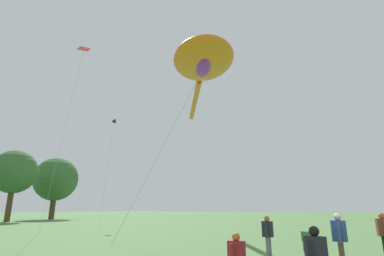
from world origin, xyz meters
The scene contains 9 objects.
big_show_kite centered at (4.65, 7.65, 10.70)m, with size 12.59×9.86×11.30m.
person_brown_coat centered at (1.89, 3.23, 0.92)m, with size 0.57×0.43×1.59m.
person_redhead_woman centered at (0.84, 0.56, 1.00)m, with size 0.62×0.45×1.73m.
person_photographer centered at (3.79, -0.65, 1.00)m, with size 0.60×0.49×1.73m.
folding_chair centered at (4.88, 2.35, 0.51)m, with size 0.64×0.64×0.86m.
small_kite_box_yellow centered at (5.11, 20.54, 15.17)m, with size 1.21×3.27×16.40m.
small_kite_bird_shape centered at (13.17, 24.46, 11.74)m, with size 3.63×2.74×12.19m.
tree_shrub_far centered at (13.34, 45.16, 7.14)m, with size 6.43×6.43×10.40m.
tree_oak_left centered at (22.82, 49.08, 7.01)m, with size 7.78×7.78×10.93m.
Camera 1 is at (-9.99, -0.67, 1.89)m, focal length 27.45 mm.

